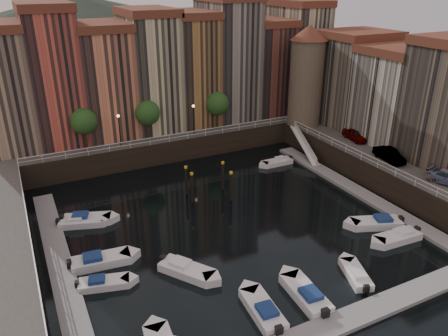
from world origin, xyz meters
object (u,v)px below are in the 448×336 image
car_a (355,136)px  car_b (389,156)px  corner_tower (306,74)px  boat_left_1 (103,283)px  mooring_pilings (208,183)px  gangway (304,144)px  boat_left_2 (100,261)px

car_a → car_b: 7.28m
corner_tower → car_a: corner_tower is taller
boat_left_1 → car_b: bearing=21.3°
boat_left_1 → mooring_pilings: bearing=51.7°
corner_tower → boat_left_1: (-33.49, -19.75, -9.87)m
gangway → car_b: car_b is taller
boat_left_2 → car_a: (34.94, 7.88, 3.29)m
boat_left_2 → corner_tower: bearing=32.9°
boat_left_1 → car_b: 34.37m
boat_left_1 → boat_left_2: boat_left_2 is taller
mooring_pilings → car_b: bearing=-18.5°
gangway → boat_left_1: 34.22m
corner_tower → gangway: (-2.90, -4.50, -8.28)m
gangway → car_b: size_ratio=1.90×
mooring_pilings → boat_left_1: bearing=-143.4°
corner_tower → car_b: bearing=-88.2°
boat_left_1 → car_b: car_b is taller
corner_tower → boat_left_1: 40.12m
corner_tower → boat_left_2: 38.36m
gangway → car_a: car_a is taller
corner_tower → boat_left_2: bearing=-153.2°
mooring_pilings → car_b: car_b is taller
corner_tower → mooring_pilings: size_ratio=2.96×
boat_left_2 → mooring_pilings: bearing=34.6°
corner_tower → car_a: (1.83, -8.85, -6.50)m
corner_tower → mooring_pilings: corner_tower is taller
gangway → corner_tower: bearing=57.2°
corner_tower → mooring_pilings: 23.21m
mooring_pilings → boat_left_2: mooring_pilings is taller
boat_left_1 → boat_left_2: size_ratio=0.81×
corner_tower → gangway: size_ratio=1.66×
mooring_pilings → car_b: (19.96, -6.69, 2.07)m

